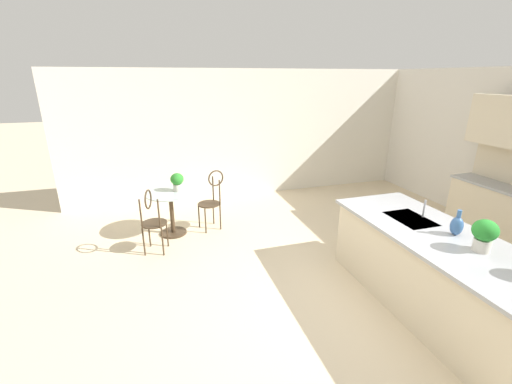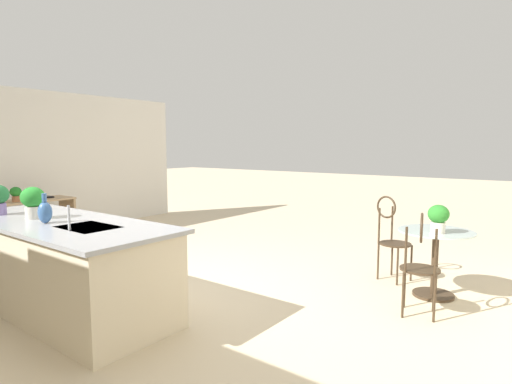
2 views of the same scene
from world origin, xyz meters
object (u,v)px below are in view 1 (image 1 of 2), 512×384
(chair_near_window, at_px, (212,197))
(potted_plant_counter_near, at_px, (485,234))
(bistro_table, at_px, (172,209))
(potted_plant_on_table, at_px, (177,181))
(chair_by_island, at_px, (152,218))
(vase_on_counter, at_px, (457,226))

(chair_near_window, height_order, potted_plant_counter_near, potted_plant_counter_near)
(bistro_table, xyz_separation_m, potted_plant_on_table, (-0.05, 0.13, 0.47))
(chair_near_window, distance_m, chair_by_island, 1.17)
(bistro_table, height_order, potted_plant_on_table, potted_plant_on_table)
(potted_plant_counter_near, bearing_deg, bistro_table, -139.02)
(chair_near_window, bearing_deg, bistro_table, -87.12)
(potted_plant_on_table, distance_m, potted_plant_counter_near, 4.22)
(bistro_table, height_order, chair_by_island, chair_by_island)
(potted_plant_counter_near, bearing_deg, vase_on_counter, 171.76)
(chair_near_window, distance_m, potted_plant_on_table, 0.65)
(chair_by_island, bearing_deg, vase_on_counter, 54.16)
(potted_plant_on_table, distance_m, vase_on_counter, 3.99)
(potted_plant_on_table, xyz_separation_m, vase_on_counter, (2.92, 2.72, 0.12))
(vase_on_counter, bearing_deg, potted_plant_on_table, -137.04)
(potted_plant_on_table, bearing_deg, bistro_table, -70.27)
(chair_by_island, xyz_separation_m, vase_on_counter, (2.28, 3.15, 0.46))
(potted_plant_counter_near, height_order, vase_on_counter, potted_plant_counter_near)
(potted_plant_on_table, bearing_deg, chair_by_island, -34.10)
(chair_by_island, distance_m, potted_plant_on_table, 0.85)
(potted_plant_counter_near, bearing_deg, chair_by_island, -130.27)
(vase_on_counter, bearing_deg, chair_near_window, -143.37)
(potted_plant_counter_near, bearing_deg, chair_near_window, -147.06)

